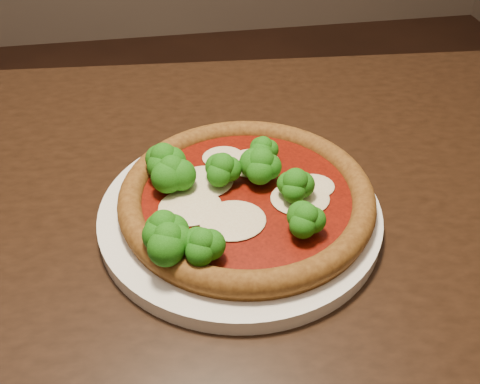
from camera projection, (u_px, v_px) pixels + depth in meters
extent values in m
cube|color=black|center=(182.00, 217.00, 0.64)|extent=(1.30, 0.83, 0.04)
cylinder|color=black|center=(456.00, 230.00, 1.16)|extent=(0.06, 0.06, 0.71)
cylinder|color=white|center=(240.00, 213.00, 0.60)|extent=(0.31, 0.31, 0.02)
cylinder|color=brown|center=(247.00, 200.00, 0.60)|extent=(0.28, 0.28, 0.01)
torus|color=brown|center=(247.00, 195.00, 0.59)|extent=(0.28, 0.28, 0.03)
cylinder|color=#6D0F05|center=(247.00, 195.00, 0.59)|extent=(0.23, 0.23, 0.00)
ellipsoid|color=beige|center=(313.00, 186.00, 0.60)|extent=(0.05, 0.04, 0.00)
ellipsoid|color=beige|center=(190.00, 207.00, 0.57)|extent=(0.07, 0.06, 0.01)
ellipsoid|color=beige|center=(233.00, 220.00, 0.55)|extent=(0.07, 0.06, 0.01)
ellipsoid|color=beige|center=(253.00, 163.00, 0.63)|extent=(0.06, 0.06, 0.01)
ellipsoid|color=beige|center=(223.00, 157.00, 0.64)|extent=(0.05, 0.05, 0.00)
ellipsoid|color=beige|center=(300.00, 198.00, 0.58)|extent=(0.07, 0.06, 0.01)
ellipsoid|color=beige|center=(204.00, 182.00, 0.60)|extent=(0.07, 0.06, 0.01)
ellipsoid|color=#268D16|center=(164.00, 158.00, 0.60)|extent=(0.05, 0.05, 0.04)
ellipsoid|color=#268D16|center=(263.00, 148.00, 0.62)|extent=(0.04, 0.04, 0.03)
ellipsoid|color=#268D16|center=(202.00, 243.00, 0.50)|extent=(0.04, 0.04, 0.04)
ellipsoid|color=#268D16|center=(295.00, 183.00, 0.57)|extent=(0.05, 0.05, 0.04)
ellipsoid|color=#268D16|center=(261.00, 163.00, 0.59)|extent=(0.05, 0.05, 0.04)
ellipsoid|color=#268D16|center=(172.00, 170.00, 0.58)|extent=(0.05, 0.05, 0.04)
ellipsoid|color=#268D16|center=(169.00, 239.00, 0.50)|extent=(0.05, 0.05, 0.04)
ellipsoid|color=#268D16|center=(223.00, 167.00, 0.59)|extent=(0.05, 0.05, 0.04)
ellipsoid|color=#268D16|center=(164.00, 227.00, 0.51)|extent=(0.05, 0.05, 0.04)
ellipsoid|color=#268D16|center=(173.00, 172.00, 0.58)|extent=(0.05, 0.05, 0.04)
ellipsoid|color=#268D16|center=(306.00, 217.00, 0.53)|extent=(0.04, 0.04, 0.04)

